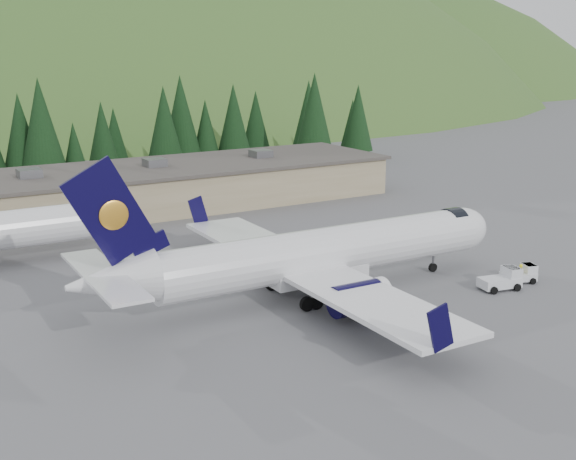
# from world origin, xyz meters

# --- Properties ---
(ground) EXTENTS (600.00, 600.00, 0.00)m
(ground) POSITION_xyz_m (0.00, 0.00, 0.00)
(ground) COLOR #57575C
(airliner) EXTENTS (37.86, 35.45, 12.60)m
(airliner) POSITION_xyz_m (-1.11, 0.02, 3.36)
(airliner) COLOR white
(airliner) RESTS_ON ground
(baggage_tug_a) EXTENTS (3.65, 2.59, 1.80)m
(baggage_tug_a) POSITION_xyz_m (13.15, -6.75, 0.81)
(baggage_tug_a) COLOR silver
(baggage_tug_a) RESTS_ON ground
(baggage_tug_b) EXTENTS (3.19, 2.43, 1.54)m
(baggage_tug_b) POSITION_xyz_m (15.89, -6.29, 0.69)
(baggage_tug_b) COLOR silver
(baggage_tug_b) RESTS_ON ground
(terminal_building) EXTENTS (71.00, 17.00, 6.10)m
(terminal_building) POSITION_xyz_m (-5.01, 38.00, 2.62)
(terminal_building) COLOR #93825E
(terminal_building) RESTS_ON ground
(ramp_worker) EXTENTS (0.62, 0.41, 1.69)m
(ramp_worker) POSITION_xyz_m (15.58, -6.40, 0.84)
(ramp_worker) COLOR yellow
(ramp_worker) RESTS_ON ground
(tree_line) EXTENTS (111.86, 19.41, 14.34)m
(tree_line) POSITION_xyz_m (-3.19, 59.64, 7.50)
(tree_line) COLOR black
(tree_line) RESTS_ON ground
(hills) EXTENTS (614.00, 330.00, 300.00)m
(hills) POSITION_xyz_m (53.34, 207.38, -82.80)
(hills) COLOR #325F22
(hills) RESTS_ON ground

